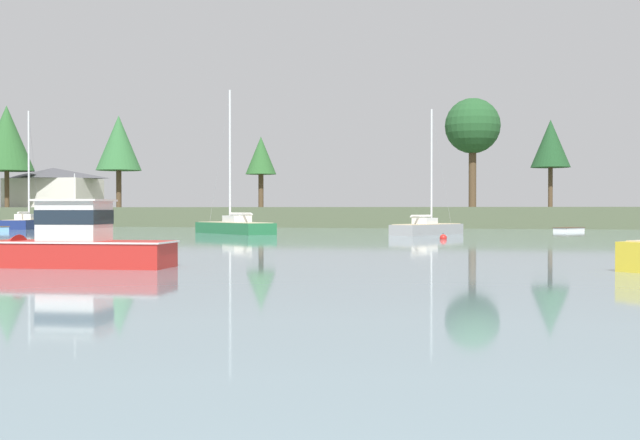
# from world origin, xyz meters

# --- Properties ---
(far_shore_bank) EXTENTS (189.30, 53.47, 2.01)m
(far_shore_bank) POSITION_xyz_m (0.00, 93.53, 1.00)
(far_shore_bank) COLOR #4C563D
(far_shore_bank) RESTS_ON ground
(dinghy_white) EXTENTS (2.66, 3.27, 0.48)m
(dinghy_white) POSITION_xyz_m (15.14, 58.24, 0.12)
(dinghy_white) COLOR white
(dinghy_white) RESTS_ON ground
(cruiser_red) EXTENTS (6.57, 2.32, 3.50)m
(cruiser_red) POSITION_xyz_m (-2.17, 12.15, 0.47)
(cruiser_red) COLOR #B2231E
(cruiser_red) RESTS_ON ground
(sailboat_navy) EXTENTS (4.66, 8.74, 11.51)m
(sailboat_navy) POSITION_xyz_m (-32.97, 57.05, 0.25)
(sailboat_navy) COLOR navy
(sailboat_navy) RESTS_ON ground
(sailboat_green) EXTENTS (7.59, 7.05, 11.14)m
(sailboat_green) POSITION_xyz_m (-8.95, 46.62, 0.24)
(sailboat_green) COLOR #236B3D
(sailboat_green) RESTS_ON ground
(sailboat_grey) EXTENTS (4.59, 7.10, 9.33)m
(sailboat_grey) POSITION_xyz_m (5.06, 47.34, 0.21)
(sailboat_grey) COLOR gray
(sailboat_grey) RESTS_ON ground
(mooring_buoy_red) EXTENTS (0.43, 0.43, 0.48)m
(mooring_buoy_red) POSITION_xyz_m (6.96, 38.85, 0.08)
(mooring_buoy_red) COLOR red
(mooring_buoy_red) RESTS_ON ground
(shore_tree_left_mid) EXTENTS (5.06, 5.06, 10.35)m
(shore_tree_left_mid) POSITION_xyz_m (-32.64, 74.35, 9.21)
(shore_tree_left_mid) COLOR brown
(shore_tree_left_mid) RESTS_ON far_shore_bank
(shore_tree_inland_a) EXTENTS (6.93, 6.93, 13.73)m
(shore_tree_inland_a) POSITION_xyz_m (5.39, 94.72, 12.14)
(shore_tree_inland_a) COLOR brown
(shore_tree_inland_a) RESTS_ON far_shore_bank
(shore_tree_far_right) EXTENTS (3.80, 3.80, 8.52)m
(shore_tree_far_right) POSITION_xyz_m (14.15, 72.98, 8.14)
(shore_tree_far_right) COLOR brown
(shore_tree_far_right) RESTS_ON far_shore_bank
(shore_tree_left) EXTENTS (4.04, 4.04, 9.33)m
(shore_tree_left) POSITION_xyz_m (-21.86, 92.91, 8.74)
(shore_tree_left) COLOR brown
(shore_tree_left) RESTS_ON far_shore_bank
(shore_tree_right) EXTENTS (6.59, 6.59, 12.58)m
(shore_tree_right) POSITION_xyz_m (-50.19, 79.05, 10.52)
(shore_tree_right) COLOR brown
(shore_tree_right) RESTS_ON far_shore_bank
(cottage_near_water) EXTENTS (11.42, 7.65, 5.14)m
(cottage_near_water) POSITION_xyz_m (-47.38, 84.87, 4.66)
(cottage_near_water) COLOR silver
(cottage_near_water) RESTS_ON far_shore_bank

